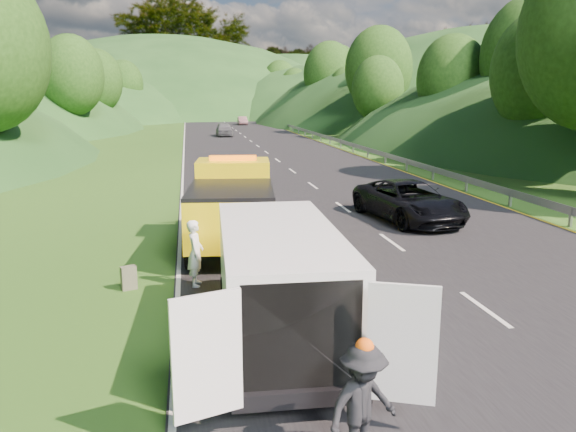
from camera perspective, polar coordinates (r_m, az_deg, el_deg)
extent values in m
plane|color=#38661E|center=(14.35, 4.75, -7.33)|extent=(320.00, 320.00, 0.00)
cube|color=black|center=(53.67, -3.09, 7.10)|extent=(14.00, 200.00, 0.02)
cube|color=gray|center=(67.17, 1.84, 8.13)|extent=(0.06, 140.00, 1.52)
cylinder|color=black|center=(20.21, -8.40, -0.01)|extent=(0.51, 1.15, 1.11)
cylinder|color=black|center=(20.14, -2.41, 0.07)|extent=(0.51, 1.15, 1.11)
cylinder|color=black|center=(15.91, -9.64, -3.40)|extent=(0.51, 1.15, 1.11)
cylinder|color=black|center=(15.83, -2.01, -3.31)|extent=(0.51, 1.15, 1.11)
cube|color=yellow|center=(19.02, -5.55, 2.54)|extent=(2.57, 2.03, 2.11)
cube|color=yellow|center=(16.62, -5.78, 0.14)|extent=(2.84, 4.02, 1.44)
cube|color=black|center=(16.47, -5.84, 2.79)|extent=(2.84, 4.02, 0.11)
cube|color=black|center=(20.44, -5.41, 1.48)|extent=(2.35, 1.57, 0.78)
cube|color=black|center=(21.14, -5.35, 1.22)|extent=(2.34, 0.48, 0.56)
cube|color=yellow|center=(20.70, -5.42, 3.64)|extent=(2.30, 1.11, 1.21)
cube|color=orange|center=(18.87, -5.62, 5.86)|extent=(1.58, 0.45, 0.18)
cube|color=black|center=(19.73, -5.51, 4.03)|extent=(2.11, 0.32, 1.00)
cylinder|color=black|center=(12.71, -6.12, -8.01)|extent=(0.34, 0.84, 0.83)
cylinder|color=black|center=(12.89, 2.25, -7.65)|extent=(0.34, 0.84, 0.83)
cylinder|color=black|center=(9.49, -5.40, -15.33)|extent=(0.34, 0.84, 0.83)
cylinder|color=black|center=(9.72, 6.00, -14.62)|extent=(0.34, 0.84, 0.83)
cube|color=white|center=(10.69, -0.89, -6.30)|extent=(2.33, 5.46, 1.91)
cube|color=white|center=(13.52, -2.36, -4.16)|extent=(2.10, 1.01, 1.03)
cube|color=black|center=(13.11, -2.30, -0.94)|extent=(1.93, 0.42, 0.86)
cube|color=black|center=(8.26, 1.38, -12.07)|extent=(1.76, 0.17, 1.65)
cube|color=white|center=(7.75, -8.20, -13.92)|extent=(0.95, 0.36, 1.76)
cube|color=white|center=(8.16, 11.52, -12.64)|extent=(0.93, 0.43, 1.76)
cube|color=black|center=(8.60, 1.47, -18.02)|extent=(2.07, 0.24, 0.26)
imported|color=white|center=(14.67, -9.27, -7.01)|extent=(0.51, 0.66, 1.70)
imported|color=#D3CB71|center=(12.90, -5.12, -9.64)|extent=(0.54, 0.55, 0.89)
cube|color=#575741|center=(14.69, -15.88, -6.07)|extent=(0.42, 0.33, 0.60)
imported|color=black|center=(22.29, 12.08, -0.47)|extent=(3.34, 5.79, 1.52)
imported|color=#525458|center=(67.05, -6.48, 8.05)|extent=(1.85, 4.59, 1.56)
imported|color=#744D52|center=(92.22, -4.64, 9.21)|extent=(1.39, 3.98, 1.31)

